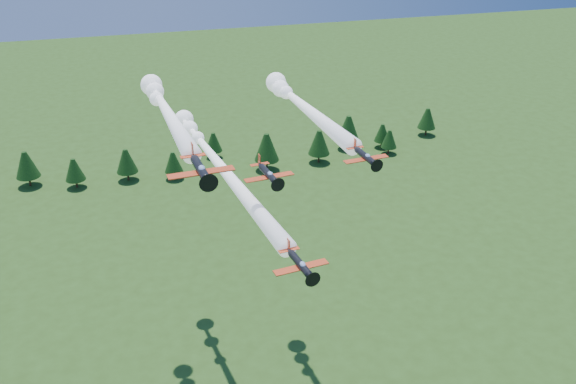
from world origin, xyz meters
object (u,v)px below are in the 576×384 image
object	(u,v)px
plane_right	(300,103)
plane_slot	(268,174)
plane_lead	(217,161)
plane_left	(165,109)

from	to	relation	value
plane_right	plane_slot	distance (m)	20.83
plane_lead	plane_left	distance (m)	12.76
plane_left	plane_right	bearing A→B (deg)	-2.02
plane_slot	plane_left	bearing A→B (deg)	119.24
plane_left	plane_right	distance (m)	22.34
plane_left	plane_slot	world-z (taller)	plane_left
plane_lead	plane_right	bearing A→B (deg)	-6.22
plane_left	plane_right	size ratio (longest dim) A/B	1.04
plane_lead	plane_slot	xyz separation A→B (m)	(4.60, -17.50, 5.02)
plane_lead	plane_left	size ratio (longest dim) A/B	1.41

